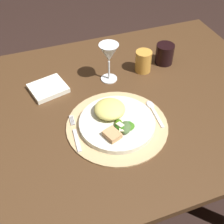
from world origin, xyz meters
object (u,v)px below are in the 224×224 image
napkin (48,88)px  wine_glass (109,54)px  dining_table (101,129)px  spoon (153,109)px  dark_tumbler (165,54)px  dinner_plate (117,123)px  amber_tumbler (143,61)px  fork (76,135)px

napkin → wine_glass: 0.26m
dining_table → napkin: 0.26m
spoon → dark_tumbler: 0.31m
dinner_plate → dark_tumbler: size_ratio=3.01×
wine_glass → amber_tumbler: 0.17m
wine_glass → napkin: bearing=176.6°
napkin → dark_tumbler: dark_tumbler is taller
dining_table → wine_glass: size_ratio=8.82×
fork → spoon: spoon is taller
fork → dark_tumbler: (0.46, 0.28, 0.03)m
napkin → amber_tumbler: amber_tumbler is taller
dinner_plate → spoon: (0.14, 0.03, -0.01)m
dinner_plate → napkin: size_ratio=1.96×
dining_table → fork: fork is taller
fork → wine_glass: size_ratio=1.03×
spoon → wine_glass: bearing=110.6°
amber_tumbler → napkin: bearing=179.2°
napkin → wine_glass: bearing=-3.4°
fork → amber_tumbler: amber_tumbler is taller
dinner_plate → dark_tumbler: bearing=41.4°
dining_table → amber_tumbler: (0.23, 0.15, 0.17)m
dinner_plate → spoon: size_ratio=1.84×
dining_table → amber_tumbler: 0.32m
dining_table → dark_tumbler: dark_tumbler is taller
dining_table → napkin: bearing=136.6°
fork → napkin: (-0.04, 0.26, 0.00)m
spoon → napkin: (-0.33, 0.24, 0.00)m
napkin → dinner_plate: bearing=-55.6°
amber_tumbler → spoon: bearing=-105.7°
fork → wine_glass: 0.34m
amber_tumbler → dark_tumbler: bearing=11.2°
dinner_plate → napkin: 0.32m
dining_table → wine_glass: wine_glass is taller
amber_tumbler → dark_tumbler: size_ratio=1.04×
dark_tumbler → napkin: bearing=-178.2°
wine_glass → dark_tumbler: 0.27m
spoon → wine_glass: wine_glass is taller
spoon → wine_glass: 0.26m
dinner_plate → spoon: 0.15m
dinner_plate → fork: dinner_plate is taller
dinner_plate → fork: (-0.14, 0.00, -0.01)m
spoon → wine_glass: size_ratio=0.88×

